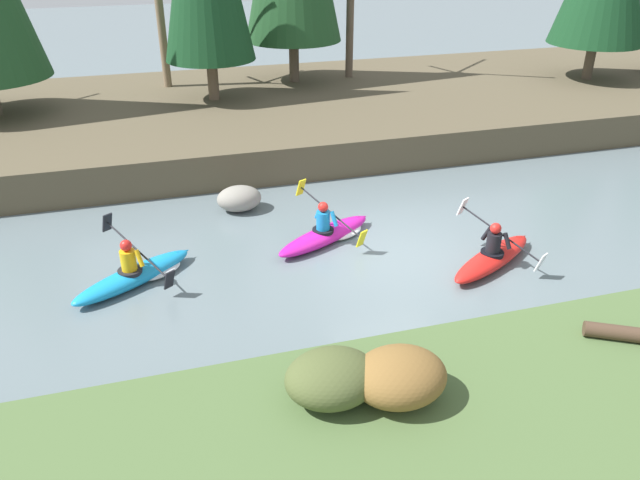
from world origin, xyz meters
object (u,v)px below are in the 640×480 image
(kayaker_lead, at_px, (493,256))
(kayaker_trailing, at_px, (138,273))
(boulder_midstream, at_px, (239,199))
(kayaker_middle, at_px, (328,233))

(kayaker_lead, bearing_deg, kayaker_trailing, 139.53)
(kayaker_lead, distance_m, kayaker_trailing, 7.31)
(kayaker_lead, bearing_deg, boulder_midstream, 108.27)
(boulder_midstream, bearing_deg, kayaker_lead, -42.30)
(kayaker_lead, height_order, kayaker_middle, same)
(kayaker_middle, xyz_separation_m, boulder_midstream, (-1.64, 2.19, 0.11))
(kayaker_trailing, relative_size, boulder_midstream, 2.34)
(kayaker_lead, relative_size, kayaker_middle, 0.99)
(kayaker_lead, relative_size, kayaker_trailing, 1.03)
(kayaker_trailing, xyz_separation_m, boulder_midstream, (2.53, 2.82, 0.11))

